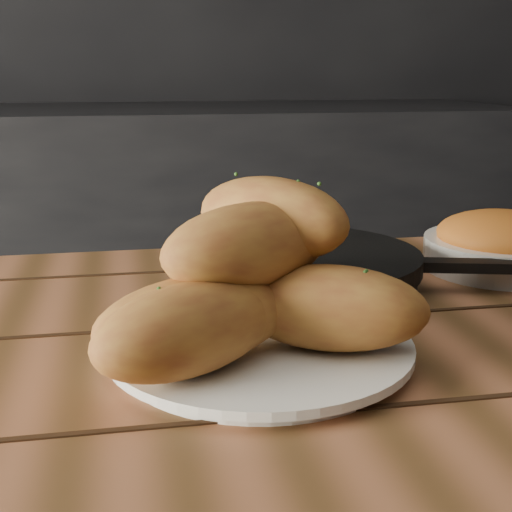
{
  "coord_description": "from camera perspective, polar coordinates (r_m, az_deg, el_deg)",
  "views": [
    {
      "loc": [
        0.4,
        -0.16,
        1.0
      ],
      "look_at": [
        0.51,
        0.44,
        0.84
      ],
      "focal_mm": 50.0,
      "sensor_mm": 36.0,
      "label": 1
    }
  ],
  "objects": [
    {
      "name": "bowl",
      "position": [
        0.96,
        19.19,
        0.92
      ],
      "size": [
        0.2,
        0.2,
        0.07
      ],
      "color": "white",
      "rests_on": "table"
    },
    {
      "name": "table",
      "position": [
        0.68,
        3.06,
        -16.12
      ],
      "size": [
        1.49,
        0.84,
        0.75
      ],
      "color": "#9A5B39",
      "rests_on": "ground"
    },
    {
      "name": "bread_rolls",
      "position": [
        0.6,
        -0.74,
        -2.2
      ],
      "size": [
        0.31,
        0.28,
        0.14
      ],
      "color": "#B07C30",
      "rests_on": "plate"
    },
    {
      "name": "skillet",
      "position": [
        0.83,
        3.45,
        -1.1
      ],
      "size": [
        0.41,
        0.29,
        0.05
      ],
      "color": "black",
      "rests_on": "table"
    },
    {
      "name": "plate",
      "position": [
        0.63,
        0.33,
        -7.49
      ],
      "size": [
        0.27,
        0.27,
        0.02
      ],
      "color": "white",
      "rests_on": "table"
    }
  ]
}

